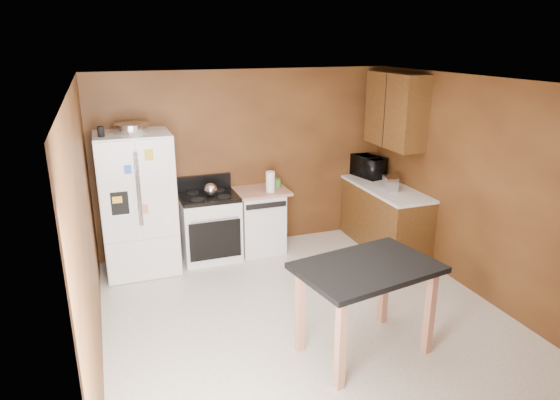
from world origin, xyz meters
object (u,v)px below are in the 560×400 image
toaster (390,183)px  microwave (368,167)px  green_canister (277,183)px  island (367,279)px  kettle (211,190)px  dishwasher (260,220)px  gas_range (210,226)px  refrigerator (138,204)px  paper_towel (270,182)px  roasting_pan (132,128)px  pen_cup (101,132)px

toaster → microwave: (0.06, 0.73, 0.05)m
green_canister → island: (-0.08, -2.73, -0.18)m
kettle → dishwasher: kettle is taller
kettle → gas_range: gas_range is taller
refrigerator → island: size_ratio=1.29×
toaster → dishwasher: size_ratio=0.29×
gas_range → green_canister: bearing=4.4°
paper_towel → toaster: bearing=-18.0°
roasting_pan → dishwasher: size_ratio=0.48×
paper_towel → refrigerator: (-1.75, 0.05, -0.13)m
microwave → island: 3.17m
kettle → island: size_ratio=0.13×
kettle → paper_towel: size_ratio=0.63×
pen_cup → kettle: 1.55m
pen_cup → microwave: pen_cup is taller
island → dishwasher: bearing=94.2°
paper_towel → toaster: size_ratio=1.11×
kettle → island: bearing=-71.0°
roasting_pan → pen_cup: 0.41m
pen_cup → refrigerator: 1.03m
microwave → gas_range: bearing=79.4°
microwave → paper_towel: bearing=84.6°
roasting_pan → green_canister: size_ratio=3.55×
roasting_pan → green_canister: roasting_pan is taller
green_canister → island: bearing=-91.7°
paper_towel → microwave: bearing=7.7°
refrigerator → island: bearing=-54.8°
refrigerator → kettle: bearing=0.0°
microwave → pen_cup: bearing=81.5°
toaster → gas_range: gas_range is taller
pen_cup → dishwasher: size_ratio=0.13×
paper_towel → toaster: paper_towel is taller
gas_range → island: bearing=-71.0°
pen_cup → toaster: bearing=-6.7°
green_canister → kettle: bearing=-171.9°
microwave → dishwasher: 1.84m
toaster → island: bearing=-111.2°
dishwasher → island: 2.70m
paper_towel → green_canister: size_ratio=2.38×
refrigerator → paper_towel: bearing=-1.7°
gas_range → refrigerator: bearing=-176.2°
kettle → green_canister: (0.97, 0.14, -0.04)m
green_canister → island: green_canister is taller
roasting_pan → pen_cup: (-0.36, -0.19, 0.01)m
toaster → gas_range: bearing=-179.4°
kettle → green_canister: kettle is taller
refrigerator → island: refrigerator is taller
microwave → green_canister: bearing=78.1°
pen_cup → refrigerator: pen_cup is taller
kettle → green_canister: 0.98m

